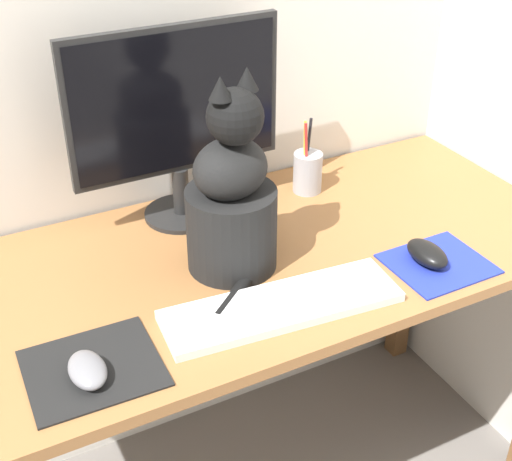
% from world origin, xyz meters
% --- Properties ---
extents(desk, '(1.49, 0.63, 0.74)m').
position_xyz_m(desk, '(0.00, 0.00, 0.64)').
color(desk, brown).
rests_on(desk, ground_plane).
extents(monitor, '(0.47, 0.17, 0.43)m').
position_xyz_m(monitor, '(-0.02, 0.22, 0.99)').
color(monitor, black).
rests_on(monitor, desk).
extents(keyboard, '(0.46, 0.17, 0.02)m').
position_xyz_m(keyboard, '(0.01, -0.19, 0.75)').
color(keyboard, silver).
rests_on(keyboard, desk).
extents(mousepad_left, '(0.22, 0.20, 0.00)m').
position_xyz_m(mousepad_left, '(-0.35, -0.18, 0.74)').
color(mousepad_left, black).
rests_on(mousepad_left, desk).
extents(mousepad_right, '(0.20, 0.17, 0.00)m').
position_xyz_m(mousepad_right, '(0.36, -0.20, 0.74)').
color(mousepad_right, '#1E2D9E').
rests_on(mousepad_right, desk).
extents(computer_mouse_left, '(0.06, 0.10, 0.03)m').
position_xyz_m(computer_mouse_left, '(-0.36, -0.20, 0.76)').
color(computer_mouse_left, slate).
rests_on(computer_mouse_left, mousepad_left).
extents(computer_mouse_right, '(0.06, 0.10, 0.04)m').
position_xyz_m(computer_mouse_right, '(0.35, -0.19, 0.76)').
color(computer_mouse_right, black).
rests_on(computer_mouse_right, mousepad_right).
extents(cat, '(0.23, 0.29, 0.41)m').
position_xyz_m(cat, '(-0.01, -0.01, 0.89)').
color(cat, black).
rests_on(cat, desk).
extents(pen_cup, '(0.07, 0.07, 0.18)m').
position_xyz_m(pen_cup, '(0.29, 0.19, 0.79)').
color(pen_cup, '#99999E').
rests_on(pen_cup, desk).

